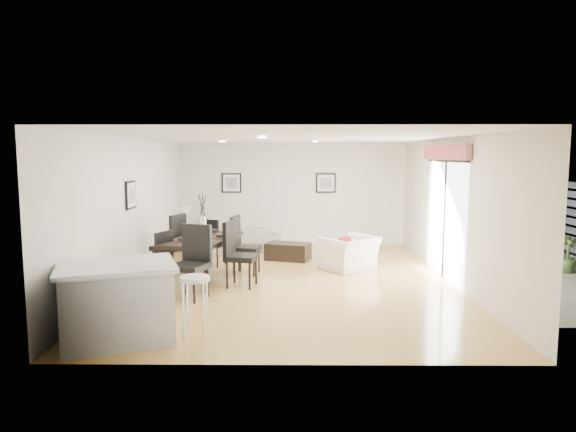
{
  "coord_description": "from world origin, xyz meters",
  "views": [
    {
      "loc": [
        -0.0,
        -9.6,
        2.37
      ],
      "look_at": [
        -0.08,
        0.4,
        1.19
      ],
      "focal_mm": 32.0,
      "sensor_mm": 36.0,
      "label": 1
    }
  ],
  "objects_px": {
    "dining_table": "(203,242)",
    "dining_chair_wnear": "(159,256)",
    "dining_chair_foot": "(212,240)",
    "coffee_table": "(288,251)",
    "dining_chair_enear": "(236,250)",
    "bar_stool": "(195,286)",
    "kitchen_island": "(118,302)",
    "side_table": "(187,237)",
    "dining_chair_efar": "(242,242)",
    "dining_chair_wfar": "(173,241)",
    "armchair": "(349,253)",
    "dining_chair_head": "(193,257)",
    "sofa": "(236,240)"
  },
  "relations": [
    {
      "from": "armchair",
      "to": "dining_table",
      "type": "height_order",
      "value": "dining_table"
    },
    {
      "from": "dining_chair_enear",
      "to": "dining_chair_foot",
      "type": "xyz_separation_m",
      "value": [
        -0.71,
        1.69,
        -0.09
      ]
    },
    {
      "from": "sofa",
      "to": "side_table",
      "type": "relative_size",
      "value": 3.29
    },
    {
      "from": "dining_chair_wnear",
      "to": "side_table",
      "type": "height_order",
      "value": "dining_chair_wnear"
    },
    {
      "from": "dining_chair_enear",
      "to": "bar_stool",
      "type": "relative_size",
      "value": 1.42
    },
    {
      "from": "dining_chair_enear",
      "to": "bar_stool",
      "type": "distance_m",
      "value": 2.79
    },
    {
      "from": "dining_chair_foot",
      "to": "side_table",
      "type": "xyz_separation_m",
      "value": [
        -0.94,
        1.94,
        -0.26
      ]
    },
    {
      "from": "dining_chair_wfar",
      "to": "bar_stool",
      "type": "xyz_separation_m",
      "value": [
        1.14,
        -3.7,
        0.04
      ]
    },
    {
      "from": "dining_chair_wnear",
      "to": "dining_chair_efar",
      "type": "height_order",
      "value": "dining_chair_efar"
    },
    {
      "from": "bar_stool",
      "to": "dining_chair_wnear",
      "type": "bearing_deg",
      "value": 113.07
    },
    {
      "from": "dining_chair_wnear",
      "to": "side_table",
      "type": "distance_m",
      "value": 3.71
    },
    {
      "from": "dining_chair_wfar",
      "to": "dining_chair_wnear",
      "type": "bearing_deg",
      "value": 18.21
    },
    {
      "from": "dining_chair_head",
      "to": "coffee_table",
      "type": "relative_size",
      "value": 1.26
    },
    {
      "from": "armchair",
      "to": "dining_chair_efar",
      "type": "bearing_deg",
      "value": -27.87
    },
    {
      "from": "coffee_table",
      "to": "dining_chair_foot",
      "type": "bearing_deg",
      "value": -139.3
    },
    {
      "from": "dining_chair_head",
      "to": "coffee_table",
      "type": "bearing_deg",
      "value": 84.66
    },
    {
      "from": "dining_chair_foot",
      "to": "dining_chair_efar",
      "type": "bearing_deg",
      "value": 154.86
    },
    {
      "from": "dining_chair_wnear",
      "to": "side_table",
      "type": "bearing_deg",
      "value": -151.37
    },
    {
      "from": "dining_chair_enear",
      "to": "dining_chair_head",
      "type": "xyz_separation_m",
      "value": [
        -0.64,
        -0.74,
        0.01
      ]
    },
    {
      "from": "dining_table",
      "to": "dining_chair_wnear",
      "type": "bearing_deg",
      "value": -130.54
    },
    {
      "from": "dining_chair_wfar",
      "to": "dining_chair_enear",
      "type": "height_order",
      "value": "dining_chair_wfar"
    },
    {
      "from": "dining_table",
      "to": "dining_chair_enear",
      "type": "bearing_deg",
      "value": -21.82
    },
    {
      "from": "dining_chair_efar",
      "to": "dining_chair_head",
      "type": "xyz_separation_m",
      "value": [
        -0.65,
        -1.71,
        0.03
      ]
    },
    {
      "from": "dining_chair_enear",
      "to": "dining_chair_foot",
      "type": "height_order",
      "value": "dining_chair_enear"
    },
    {
      "from": "dining_chair_wfar",
      "to": "bar_stool",
      "type": "relative_size",
      "value": 1.44
    },
    {
      "from": "side_table",
      "to": "armchair",
      "type": "bearing_deg",
      "value": -29.92
    },
    {
      "from": "dining_chair_efar",
      "to": "dining_chair_head",
      "type": "distance_m",
      "value": 1.83
    },
    {
      "from": "armchair",
      "to": "dining_chair_head",
      "type": "bearing_deg",
      "value": -1.99
    },
    {
      "from": "kitchen_island",
      "to": "side_table",
      "type": "bearing_deg",
      "value": 73.97
    },
    {
      "from": "sofa",
      "to": "dining_table",
      "type": "distance_m",
      "value": 2.89
    },
    {
      "from": "dining_chair_wfar",
      "to": "side_table",
      "type": "height_order",
      "value": "dining_chair_wfar"
    },
    {
      "from": "armchair",
      "to": "dining_table",
      "type": "relative_size",
      "value": 0.5
    },
    {
      "from": "dining_chair_wfar",
      "to": "dining_chair_enear",
      "type": "xyz_separation_m",
      "value": [
        1.37,
        -0.92,
        -0.01
      ]
    },
    {
      "from": "sofa",
      "to": "bar_stool",
      "type": "bearing_deg",
      "value": 68.26
    },
    {
      "from": "armchair",
      "to": "side_table",
      "type": "distance_m",
      "value": 4.45
    },
    {
      "from": "coffee_table",
      "to": "bar_stool",
      "type": "height_order",
      "value": "bar_stool"
    },
    {
      "from": "dining_chair_wnear",
      "to": "coffee_table",
      "type": "distance_m",
      "value": 3.38
    },
    {
      "from": "dining_chair_efar",
      "to": "dining_chair_wnear",
      "type": "bearing_deg",
      "value": 137.12
    },
    {
      "from": "side_table",
      "to": "dining_table",
      "type": "bearing_deg",
      "value": -72.95
    },
    {
      "from": "dining_chair_wnear",
      "to": "coffee_table",
      "type": "xyz_separation_m",
      "value": [
        2.31,
        2.45,
        -0.38
      ]
    },
    {
      "from": "dining_chair_head",
      "to": "bar_stool",
      "type": "distance_m",
      "value": 2.08
    },
    {
      "from": "dining_table",
      "to": "dining_chair_wfar",
      "type": "bearing_deg",
      "value": 159.03
    },
    {
      "from": "dining_chair_efar",
      "to": "side_table",
      "type": "xyz_separation_m",
      "value": [
        -1.65,
        2.65,
        -0.34
      ]
    },
    {
      "from": "bar_stool",
      "to": "dining_chair_head",
      "type": "bearing_deg",
      "value": 101.58
    },
    {
      "from": "sofa",
      "to": "armchair",
      "type": "height_order",
      "value": "armchair"
    },
    {
      "from": "armchair",
      "to": "bar_stool",
      "type": "height_order",
      "value": "bar_stool"
    },
    {
      "from": "armchair",
      "to": "dining_chair_foot",
      "type": "relative_size",
      "value": 1.03
    },
    {
      "from": "dining_chair_foot",
      "to": "side_table",
      "type": "relative_size",
      "value": 1.62
    },
    {
      "from": "dining_chair_foot",
      "to": "coffee_table",
      "type": "height_order",
      "value": "dining_chair_foot"
    },
    {
      "from": "dining_chair_enear",
      "to": "side_table",
      "type": "height_order",
      "value": "dining_chair_enear"
    }
  ]
}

